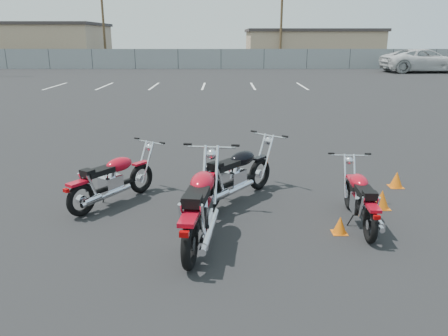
{
  "coord_description": "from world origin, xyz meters",
  "views": [
    {
      "loc": [
        0.18,
        -6.78,
        2.87
      ],
      "look_at": [
        0.2,
        0.6,
        0.65
      ],
      "focal_mm": 35.0,
      "sensor_mm": 36.0,
      "label": 1
    }
  ],
  "objects_px": {
    "motorcycle_second_black": "(236,174)",
    "motorcycle_front_red": "(113,180)",
    "motorcycle_rear_red": "(361,199)",
    "motorcycle_third_red": "(201,206)",
    "white_van": "(425,54)"
  },
  "relations": [
    {
      "from": "motorcycle_second_black",
      "to": "motorcycle_front_red",
      "type": "bearing_deg",
      "value": -175.4
    },
    {
      "from": "motorcycle_third_red",
      "to": "motorcycle_rear_red",
      "type": "xyz_separation_m",
      "value": [
        2.49,
        0.57,
        -0.11
      ]
    },
    {
      "from": "motorcycle_third_red",
      "to": "motorcycle_front_red",
      "type": "bearing_deg",
      "value": 138.04
    },
    {
      "from": "motorcycle_front_red",
      "to": "motorcycle_third_red",
      "type": "bearing_deg",
      "value": -41.96
    },
    {
      "from": "motorcycle_third_red",
      "to": "motorcycle_second_black",
      "type": "bearing_deg",
      "value": 71.47
    },
    {
      "from": "motorcycle_second_black",
      "to": "motorcycle_third_red",
      "type": "xyz_separation_m",
      "value": [
        -0.55,
        -1.65,
        0.05
      ]
    },
    {
      "from": "motorcycle_second_black",
      "to": "white_van",
      "type": "bearing_deg",
      "value": 61.04
    },
    {
      "from": "motorcycle_front_red",
      "to": "motorcycle_second_black",
      "type": "distance_m",
      "value": 2.2
    },
    {
      "from": "motorcycle_third_red",
      "to": "white_van",
      "type": "relative_size",
      "value": 0.3
    },
    {
      "from": "motorcycle_second_black",
      "to": "white_van",
      "type": "height_order",
      "value": "white_van"
    },
    {
      "from": "motorcycle_third_red",
      "to": "white_van",
      "type": "height_order",
      "value": "white_van"
    },
    {
      "from": "motorcycle_rear_red",
      "to": "motorcycle_second_black",
      "type": "bearing_deg",
      "value": 150.89
    },
    {
      "from": "motorcycle_second_black",
      "to": "motorcycle_third_red",
      "type": "relative_size",
      "value": 0.81
    },
    {
      "from": "motorcycle_rear_red",
      "to": "white_van",
      "type": "relative_size",
      "value": 0.24
    },
    {
      "from": "motorcycle_third_red",
      "to": "white_van",
      "type": "distance_m",
      "value": 36.03
    }
  ]
}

